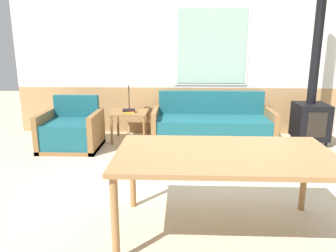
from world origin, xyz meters
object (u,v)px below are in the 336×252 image
Objects in this scene: armchair at (71,132)px; wood_stove at (311,107)px; couch at (212,127)px; side_table at (130,115)px; dining_table at (225,160)px; table_lamp at (128,82)px.

armchair is 0.36× the size of wood_stove.
couch is 2.22× the size of armchair.
couch is 3.34× the size of side_table.
couch is 1.09× the size of dining_table.
dining_table is at bearing -66.19° from side_table.
dining_table is at bearing -62.84° from armchair.
side_table is at bearing 113.81° from dining_table.
couch is 3.36× the size of table_lamp.
wood_stove reaches higher than couch.
wood_stove is at bearing -1.32° from side_table.
dining_table is (1.27, -2.92, -0.32)m from table_lamp.
side_table is (0.87, 0.49, 0.18)m from armchair.
table_lamp is at bearing 172.96° from couch.
armchair is 3.90m from wood_stove.
couch reaches higher than side_table.
table_lamp is at bearing 20.31° from armchair.
table_lamp is 0.32× the size of dining_table.
table_lamp reaches higher than side_table.
wood_stove reaches higher than armchair.
armchair is 3.16m from dining_table.
wood_stove is (1.76, 2.74, -0.06)m from dining_table.
table_lamp is 0.24× the size of wood_stove.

